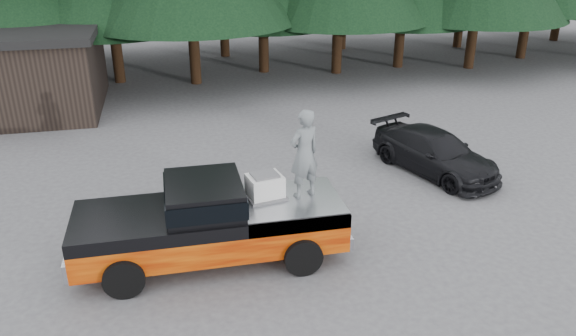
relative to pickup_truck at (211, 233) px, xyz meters
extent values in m
plane|color=#48484B|center=(1.69, 0.67, -0.67)|extent=(120.00, 120.00, 0.00)
cube|color=black|center=(-0.10, 0.00, 0.96)|extent=(1.66, 1.90, 0.59)
cube|color=silver|center=(1.26, 0.16, 0.92)|extent=(0.85, 0.75, 0.51)
imported|color=slate|center=(2.12, 0.08, 1.68)|extent=(0.86, 0.71, 2.02)
imported|color=black|center=(7.01, 3.39, -0.04)|extent=(3.16, 4.63, 1.24)
camera|label=1|loc=(-0.66, -10.87, 6.32)|focal=35.00mm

